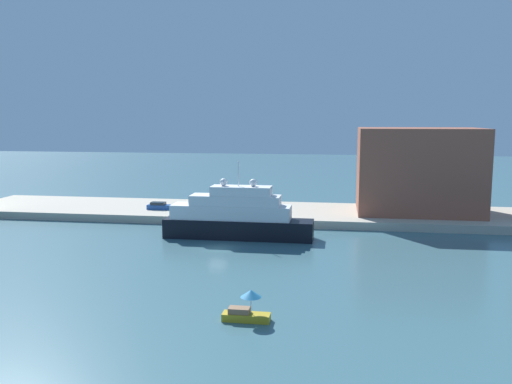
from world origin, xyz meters
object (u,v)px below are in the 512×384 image
at_px(large_yacht, 236,217).
at_px(person_figure, 184,208).
at_px(small_motorboat, 247,309).
at_px(parked_car, 159,206).
at_px(harbor_building, 418,170).
at_px(mooring_bollard, 230,215).

relative_size(large_yacht, person_figure, 14.06).
height_order(large_yacht, small_motorboat, large_yacht).
height_order(parked_car, person_figure, person_figure).
relative_size(harbor_building, mooring_bollard, 28.45).
bearing_deg(harbor_building, parked_car, -174.44).
xyz_separation_m(harbor_building, mooring_bollard, (-33.04, -10.24, -7.31)).
xyz_separation_m(small_motorboat, person_figure, (-19.97, 47.05, 1.00)).
xyz_separation_m(small_motorboat, parked_car, (-25.50, 49.29, 0.83)).
relative_size(parked_car, person_figure, 2.71).
xyz_separation_m(small_motorboat, harbor_building, (22.43, 53.95, 7.93)).
xyz_separation_m(large_yacht, person_figure, (-12.42, 13.36, -1.11)).
bearing_deg(harbor_building, person_figure, -170.76).
relative_size(large_yacht, small_motorboat, 5.23).
bearing_deg(harbor_building, large_yacht, -145.96).
distance_m(small_motorboat, parked_car, 55.50).
bearing_deg(parked_car, small_motorboat, -62.65).
relative_size(small_motorboat, mooring_bollard, 5.83).
distance_m(parked_car, person_figure, 5.96).
xyz_separation_m(small_motorboat, mooring_bollard, (-10.61, 43.71, 0.62)).
xyz_separation_m(harbor_building, parked_car, (-47.93, -4.66, -7.09)).
bearing_deg(parked_car, harbor_building, 5.56).
bearing_deg(large_yacht, small_motorboat, -77.37).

